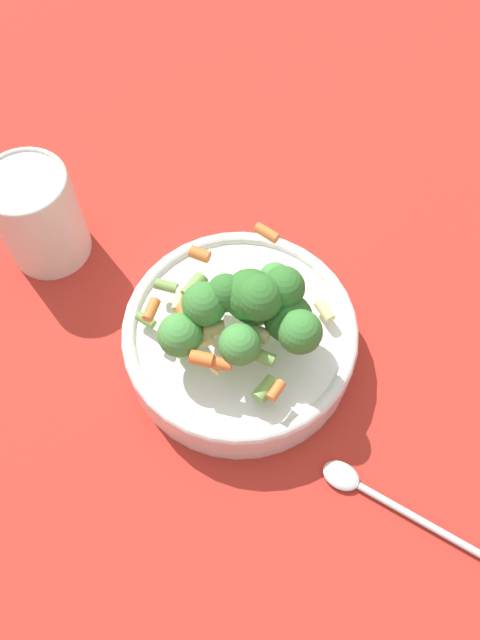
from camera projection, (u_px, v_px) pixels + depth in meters
name	position (u px, v px, depth m)	size (l,w,h in m)	color
ground_plane	(240.00, 350.00, 0.65)	(3.00, 3.00, 0.00)	#B72D23
bowl	(240.00, 338.00, 0.62)	(0.23, 0.23, 0.05)	white
pasta_salad	(249.00, 311.00, 0.56)	(0.18, 0.19, 0.09)	#8CB766
cup	(38.00, 215.00, 0.66)	(0.09, 0.09, 0.12)	silver
spoon	(375.00, 495.00, 0.57)	(0.12, 0.14, 0.01)	silver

